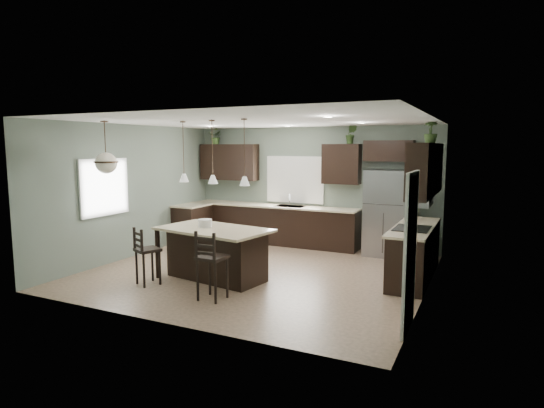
{
  "coord_description": "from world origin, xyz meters",
  "views": [
    {
      "loc": [
        3.83,
        -7.38,
        2.35
      ],
      "look_at": [
        0.1,
        0.4,
        1.25
      ],
      "focal_mm": 30.0,
      "sensor_mm": 36.0,
      "label": 1
    }
  ],
  "objects_px": {
    "kitchen_island": "(214,254)",
    "bar_stool_left": "(148,256)",
    "refrigerator": "(387,213)",
    "serving_dish": "(205,223)",
    "plant_back_left": "(216,136)",
    "bar_stool_right": "(212,265)"
  },
  "relations": [
    {
      "from": "kitchen_island",
      "to": "bar_stool_left",
      "type": "relative_size",
      "value": 1.97
    },
    {
      "from": "refrigerator",
      "to": "serving_dish",
      "type": "relative_size",
      "value": 7.71
    },
    {
      "from": "refrigerator",
      "to": "kitchen_island",
      "type": "xyz_separation_m",
      "value": [
        -2.36,
        -3.17,
        -0.46
      ]
    },
    {
      "from": "serving_dish",
      "to": "plant_back_left",
      "type": "relative_size",
      "value": 0.6
    },
    {
      "from": "refrigerator",
      "to": "bar_stool_right",
      "type": "xyz_separation_m",
      "value": [
        -1.81,
        -4.07,
        -0.38
      ]
    },
    {
      "from": "serving_dish",
      "to": "bar_stool_right",
      "type": "distance_m",
      "value": 1.28
    },
    {
      "from": "kitchen_island",
      "to": "bar_stool_left",
      "type": "xyz_separation_m",
      "value": [
        -0.86,
        -0.73,
        0.03
      ]
    },
    {
      "from": "kitchen_island",
      "to": "bar_stool_left",
      "type": "height_order",
      "value": "bar_stool_left"
    },
    {
      "from": "refrigerator",
      "to": "bar_stool_left",
      "type": "height_order",
      "value": "refrigerator"
    },
    {
      "from": "kitchen_island",
      "to": "bar_stool_right",
      "type": "distance_m",
      "value": 1.06
    },
    {
      "from": "bar_stool_left",
      "to": "bar_stool_right",
      "type": "xyz_separation_m",
      "value": [
        1.41,
        -0.17,
        0.05
      ]
    },
    {
      "from": "kitchen_island",
      "to": "bar_stool_left",
      "type": "bearing_deg",
      "value": -130.28
    },
    {
      "from": "kitchen_island",
      "to": "refrigerator",
      "type": "bearing_deg",
      "value": 62.81
    },
    {
      "from": "bar_stool_left",
      "to": "kitchen_island",
      "type": "bearing_deg",
      "value": 64.5
    },
    {
      "from": "bar_stool_right",
      "to": "plant_back_left",
      "type": "xyz_separation_m",
      "value": [
        -2.6,
        4.22,
        2.06
      ]
    },
    {
      "from": "refrigerator",
      "to": "bar_stool_right",
      "type": "bearing_deg",
      "value": -113.96
    },
    {
      "from": "kitchen_island",
      "to": "plant_back_left",
      "type": "height_order",
      "value": "plant_back_left"
    },
    {
      "from": "kitchen_island",
      "to": "plant_back_left",
      "type": "distance_m",
      "value": 4.45
    },
    {
      "from": "bar_stool_right",
      "to": "refrigerator",
      "type": "bearing_deg",
      "value": 67.34
    },
    {
      "from": "serving_dish",
      "to": "plant_back_left",
      "type": "height_order",
      "value": "plant_back_left"
    },
    {
      "from": "bar_stool_right",
      "to": "plant_back_left",
      "type": "bearing_deg",
      "value": 122.88
    },
    {
      "from": "refrigerator",
      "to": "bar_stool_left",
      "type": "xyz_separation_m",
      "value": [
        -3.22,
        -3.9,
        -0.43
      ]
    }
  ]
}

